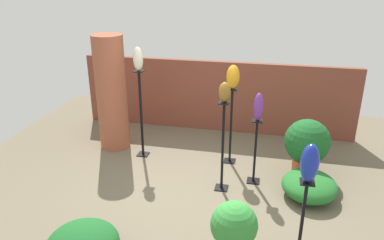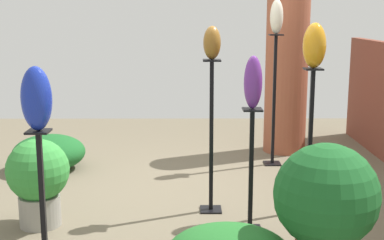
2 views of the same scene
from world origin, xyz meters
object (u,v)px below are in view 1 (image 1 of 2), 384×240
Objects in this scene: pedestal_bronze at (223,150)px; art_vase_bronze at (225,92)px; pedestal_violet at (255,155)px; pedestal_cobalt at (302,223)px; art_vase_ivory at (138,59)px; pedestal_ivory at (141,117)px; art_vase_violet at (258,107)px; pedestal_amber at (231,129)px; potted_plant_mid_left at (307,144)px; art_vase_amber at (233,77)px; art_vase_cobalt at (310,163)px; brick_pillar at (111,93)px; potted_plant_front_left at (234,229)px.

art_vase_bronze is at bearing 0.00° from pedestal_bronze.
pedestal_violet reaches higher than pedestal_cobalt.
art_vase_ivory is 1.79m from art_vase_bronze.
pedestal_bronze is at bearing -27.52° from pedestal_ivory.
art_vase_violet is at bearing -13.84° from art_vase_ivory.
art_vase_bronze reaches higher than pedestal_amber.
pedestal_violet is 2.62× the size of art_vase_ivory.
pedestal_violet is 3.58× the size of art_vase_bronze.
art_vase_ivory is at bearing 152.48° from pedestal_bronze.
pedestal_cobalt is 2.35× the size of art_vase_violet.
pedestal_amber is 1.40× the size of potted_plant_mid_left.
pedestal_cobalt is 1.06× the size of potted_plant_mid_left.
pedestal_cobalt is 0.72× the size of pedestal_bronze.
art_vase_amber is 0.89× the size of art_vase_cobalt.
art_vase_ivory is (0.65, -0.26, 0.73)m from brick_pillar.
art_vase_amber is (1.59, 0.09, 0.81)m from pedestal_ivory.
potted_plant_front_left is at bearing -50.45° from art_vase_ivory.
brick_pillar reaches higher than art_vase_cobalt.
potted_plant_mid_left is at bearing -1.53° from art_vase_ivory.
pedestal_ivory is at bearing 178.47° from potted_plant_mid_left.
art_vase_bronze is (1.57, -0.82, 0.83)m from pedestal_ivory.
potted_plant_front_left is (1.92, -2.33, -1.35)m from art_vase_ivory.
pedestal_cobalt is at bearing -48.91° from art_vase_bronze.
pedestal_amber is at bearing -4.30° from brick_pillar.
art_vase_amber is 0.91m from art_vase_bronze.
pedestal_bronze is 3.54× the size of art_vase_amber.
potted_plant_mid_left is (0.92, 2.25, 0.11)m from potted_plant_front_left.
art_vase_bronze is (-1.10, 1.27, 1.11)m from pedestal_cobalt.
art_vase_cobalt is at bearing -68.19° from art_vase_violet.
brick_pillar is 0.77m from pedestal_ivory.
brick_pillar is at bearing 154.19° from pedestal_bronze.
pedestal_violet is at bearing -52.26° from pedestal_amber.
art_vase_amber is 0.42× the size of potted_plant_mid_left.
pedestal_violet is 0.91m from potted_plant_mid_left.
art_vase_bronze reaches higher than pedestal_bronze.
art_vase_violet is 0.64m from art_vase_bronze.
art_vase_violet is (2.04, -0.50, 0.54)m from pedestal_ivory.
art_vase_cobalt is (0.63, -1.58, 0.76)m from pedestal_violet.
art_vase_bronze is (-0.01, -0.91, 0.95)m from pedestal_amber.
art_vase_ivory is at bearing -176.80° from pedestal_amber.
pedestal_cobalt is 2.24× the size of art_vase_cobalt.
art_vase_violet reaches higher than pedestal_violet.
art_vase_cobalt is at bearing -48.91° from pedestal_bronze.
pedestal_violet is 2.44× the size of art_vase_violet.
brick_pillar is at bearing 158.52° from pedestal_ivory.
brick_pillar is 4.12m from pedestal_cobalt.
pedestal_bronze is at bearing 103.06° from potted_plant_front_left.
pedestal_cobalt is at bearing -90.00° from art_vase_cobalt.
art_vase_violet is at bearing 0.00° from pedestal_violet.
art_vase_ivory is 0.89× the size of art_vase_cobalt.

